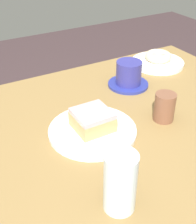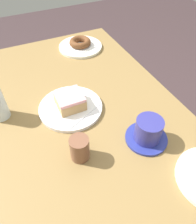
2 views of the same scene
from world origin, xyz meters
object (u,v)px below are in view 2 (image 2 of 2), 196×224
plate_glazed_square (71,108)px  donut_glazed_square (70,101)px  coffee_cup (148,131)px  sugar_jar (80,148)px  plate_chocolate_ring (80,47)px  donut_chocolate_ring (80,42)px

plate_glazed_square → donut_glazed_square: bearing=111.8°
coffee_cup → sugar_jar: coffee_cup is taller
plate_chocolate_ring → donut_chocolate_ring: donut_chocolate_ring is taller
donut_glazed_square → coffee_cup: size_ratio=0.69×
donut_chocolate_ring → coffee_cup: 0.63m
donut_glazed_square → sugar_jar: sugar_jar is taller
plate_chocolate_ring → plate_glazed_square: bearing=-26.3°
donut_chocolate_ring → coffee_cup: size_ratio=0.80×
plate_chocolate_ring → plate_glazed_square: size_ratio=0.94×
donut_chocolate_ring → plate_glazed_square: 0.44m
donut_glazed_square → sugar_jar: size_ratio=1.15×
plate_chocolate_ring → coffee_cup: (0.63, -0.02, 0.03)m
plate_glazed_square → coffee_cup: 0.29m
donut_glazed_square → plate_chocolate_ring: bearing=153.7°
donut_chocolate_ring → plate_glazed_square: (0.39, -0.20, -0.02)m
donut_chocolate_ring → donut_glazed_square: donut_glazed_square is taller
donut_glazed_square → coffee_cup: bearing=36.7°
plate_chocolate_ring → sugar_jar: 0.64m
plate_glazed_square → donut_chocolate_ring: bearing=153.7°
donut_chocolate_ring → sugar_jar: size_ratio=1.34×
plate_chocolate_ring → coffee_cup: size_ratio=1.60×
sugar_jar → donut_glazed_square: bearing=168.1°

